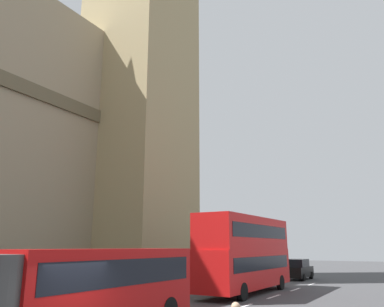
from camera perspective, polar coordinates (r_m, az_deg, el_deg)
name	(u,v)px	position (r m, az deg, el deg)	size (l,w,h in m)	color
double_decker_bus	(246,251)	(26.33, 8.16, -14.33)	(10.52, 2.54, 4.90)	red
sedan_lead	(298,269)	(38.17, 15.71, -16.49)	(4.40, 1.86, 1.85)	black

